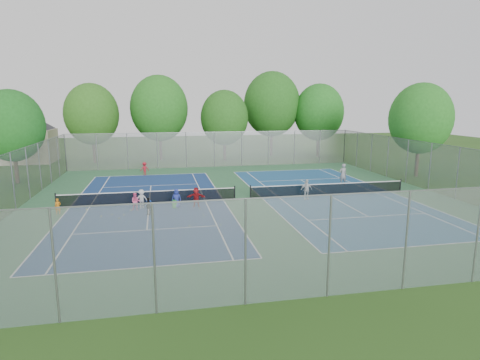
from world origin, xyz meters
name	(u,v)px	position (x,y,z in m)	size (l,w,h in m)	color
ground	(243,199)	(0.00, 0.00, 0.00)	(120.00, 120.00, 0.00)	#264B17
court_pad	(243,199)	(0.00, 0.00, 0.01)	(32.00, 32.00, 0.01)	#2F643E
court_left	(149,203)	(-7.00, 0.00, 0.02)	(10.97, 23.77, 0.01)	navy
court_right	(328,195)	(7.00, 0.00, 0.02)	(10.97, 23.77, 0.01)	navy
net_left	(149,197)	(-7.00, 0.00, 0.46)	(12.87, 0.10, 0.91)	black
net_right	(328,189)	(7.00, 0.00, 0.46)	(12.87, 0.10, 0.91)	black
fence_north	(214,149)	(0.00, 16.00, 2.00)	(32.00, 0.10, 4.00)	gray
fence_south	(329,247)	(0.00, -16.00, 2.00)	(32.00, 0.10, 4.00)	gray
fence_west	(13,181)	(-16.00, 0.00, 2.00)	(32.00, 0.10, 4.00)	gray
fence_east	(430,167)	(16.00, 0.00, 2.00)	(32.00, 0.10, 4.00)	gray
house	(26,128)	(-22.00, 24.00, 4.21)	(11.03, 11.03, 7.30)	#B7A88C
tree_nw	(92,114)	(-14.00, 22.00, 5.89)	(6.40, 6.40, 9.58)	#443326
tree_nl	(159,108)	(-6.00, 23.00, 6.54)	(7.20, 7.20, 10.69)	#443326
tree_nc	(224,118)	(2.00, 21.00, 5.39)	(6.00, 6.00, 8.85)	#443326
tree_nr	(272,104)	(9.00, 24.00, 7.04)	(7.60, 7.60, 11.42)	#443326
tree_ne	(319,112)	(15.00, 22.00, 5.97)	(6.60, 6.60, 9.77)	#443326
tree_side_w	(12,126)	(-19.00, 10.00, 5.24)	(5.60, 5.60, 8.47)	#443326
tree_side_e	(421,119)	(19.00, 6.00, 5.74)	(6.00, 6.00, 9.20)	#443326
ball_crate	(149,203)	(-7.03, -0.31, 0.14)	(0.33, 0.33, 0.29)	#1846B6
ball_hopper	(174,204)	(-5.22, -1.66, 0.29)	(0.29, 0.29, 0.57)	green
student_a	(58,207)	(-12.85, -1.79, 0.53)	(0.39, 0.26, 1.07)	orange
student_b	(136,202)	(-7.85, -1.78, 0.62)	(0.60, 0.47, 1.24)	pink
student_c	(142,199)	(-7.47, -1.32, 0.67)	(0.87, 0.50, 1.35)	silver
student_d	(148,206)	(-6.97, -3.12, 0.58)	(0.68, 0.28, 1.15)	black
student_e	(176,198)	(-5.07, -1.62, 0.67)	(0.66, 0.43, 1.35)	#293797
student_f	(196,197)	(-3.69, -1.63, 0.70)	(1.30, 0.41, 1.40)	#A1171B
child_far_baseline	(145,169)	(-7.70, 11.96, 0.67)	(0.87, 0.50, 1.34)	maroon
instructor	(343,174)	(9.91, 3.50, 0.97)	(0.71, 0.46, 1.93)	gray
teen_court_b	(306,190)	(4.74, -1.08, 0.77)	(0.91, 0.38, 1.55)	silver
tennis_ball_0	(221,225)	(-2.65, -6.32, 0.03)	(0.07, 0.07, 0.07)	#B8E134
tennis_ball_1	(87,210)	(-11.20, -1.04, 0.03)	(0.07, 0.07, 0.07)	#E1F138
tennis_ball_2	(204,215)	(-3.43, -4.05, 0.03)	(0.07, 0.07, 0.07)	#A2C32D
tennis_ball_3	(119,219)	(-8.79, -3.74, 0.03)	(0.07, 0.07, 0.07)	#C6E836
tennis_ball_4	(124,215)	(-8.56, -2.98, 0.03)	(0.07, 0.07, 0.07)	yellow
tennis_ball_5	(131,210)	(-8.17, -1.87, 0.03)	(0.07, 0.07, 0.07)	#C9DC33
tennis_ball_6	(189,226)	(-4.52, -6.19, 0.03)	(0.07, 0.07, 0.07)	gold
tennis_ball_7	(112,215)	(-9.36, -2.69, 0.03)	(0.07, 0.07, 0.07)	#D0E034
tennis_ball_8	(101,216)	(-9.97, -3.00, 0.03)	(0.07, 0.07, 0.07)	#CDD130
tennis_ball_9	(200,209)	(-3.53, -2.33, 0.03)	(0.07, 0.07, 0.07)	#BAD832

